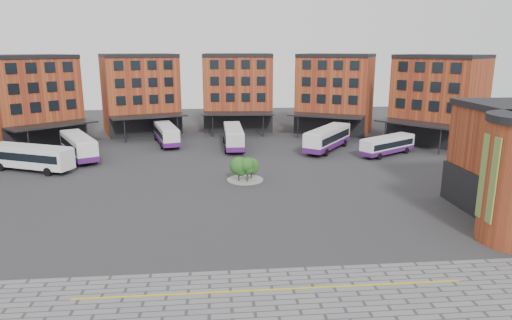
{
  "coord_description": "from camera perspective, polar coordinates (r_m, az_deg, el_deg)",
  "views": [
    {
      "loc": [
        -1.61,
        -41.13,
        15.66
      ],
      "look_at": [
        2.76,
        5.94,
        4.0
      ],
      "focal_mm": 32.0,
      "sensor_mm": 36.0,
      "label": 1
    }
  ],
  "objects": [
    {
      "name": "bus_e",
      "position": [
        72.18,
        8.94,
        2.72
      ],
      "size": [
        9.71,
        11.94,
        3.56
      ],
      "rotation": [
        0.0,
        0.0,
        -0.62
      ],
      "color": "white",
      "rests_on": "ground"
    },
    {
      "name": "main_building",
      "position": [
        79.88,
        -7.61,
        7.67
      ],
      "size": [
        94.14,
        42.48,
        14.6
      ],
      "color": "#994521",
      "rests_on": "ground"
    },
    {
      "name": "bus_d",
      "position": [
        73.13,
        -2.84,
        2.95
      ],
      "size": [
        3.12,
        12.1,
        3.41
      ],
      "rotation": [
        0.0,
        0.0,
        0.01
      ],
      "color": "silver",
      "rests_on": "ground"
    },
    {
      "name": "bus_b",
      "position": [
        70.7,
        -21.31,
        1.64
      ],
      "size": [
        8.08,
        12.14,
        3.44
      ],
      "rotation": [
        0.0,
        0.0,
        0.47
      ],
      "color": "white",
      "rests_on": "ground"
    },
    {
      "name": "bus_f",
      "position": [
        70.86,
        16.13,
        1.82
      ],
      "size": [
        9.84,
        7.38,
        2.86
      ],
      "rotation": [
        0.0,
        0.0,
        -1.01
      ],
      "color": "white",
      "rests_on": "ground"
    },
    {
      "name": "bus_c",
      "position": [
        77.38,
        -11.17,
        3.25
      ],
      "size": [
        5.42,
        11.91,
        3.27
      ],
      "rotation": [
        0.0,
        0.0,
        0.25
      ],
      "color": "silver",
      "rests_on": "ground"
    },
    {
      "name": "tree_island",
      "position": [
        54.69,
        -1.38,
        -0.95
      ],
      "size": [
        4.4,
        4.4,
        3.06
      ],
      "color": "gray",
      "rests_on": "ground"
    },
    {
      "name": "ground",
      "position": [
        44.03,
        -2.88,
        -6.99
      ],
      "size": [
        160.0,
        160.0,
        0.0
      ],
      "primitive_type": "plane",
      "color": "#28282B",
      "rests_on": "ground"
    },
    {
      "name": "yellow_line",
      "position": [
        31.51,
        2.05,
        -15.89
      ],
      "size": [
        26.0,
        0.15,
        0.02
      ],
      "primitive_type": "cube",
      "color": "gold",
      "rests_on": "paving_zone"
    },
    {
      "name": "bus_a",
      "position": [
        66.02,
        -26.38,
        0.44
      ],
      "size": [
        11.96,
        7.28,
        3.36
      ],
      "rotation": [
        0.0,
        0.0,
        1.15
      ],
      "color": "white",
      "rests_on": "ground"
    }
  ]
}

